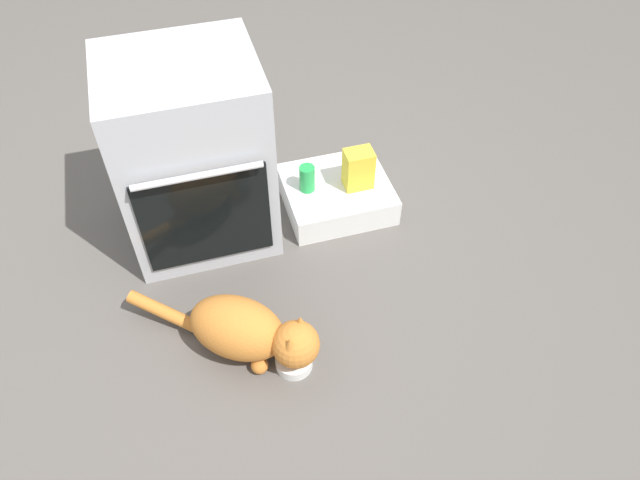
# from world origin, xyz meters

# --- Properties ---
(ground) EXTENTS (8.00, 8.00, 0.00)m
(ground) POSITION_xyz_m (0.00, 0.00, 0.00)
(ground) COLOR #56514C
(oven) EXTENTS (0.56, 0.55, 0.79)m
(oven) POSITION_xyz_m (0.00, 0.37, 0.39)
(oven) COLOR #B7BABF
(oven) RESTS_ON ground
(pantry_cabinet) EXTENTS (0.45, 0.40, 0.13)m
(pantry_cabinet) POSITION_xyz_m (0.58, 0.35, 0.06)
(pantry_cabinet) COLOR white
(pantry_cabinet) RESTS_ON ground
(food_bowl) EXTENTS (0.13, 0.13, 0.07)m
(food_bowl) POSITION_xyz_m (0.19, -0.40, 0.03)
(food_bowl) COLOR white
(food_bowl) RESTS_ON ground
(cat) EXTENTS (0.64, 0.51, 0.24)m
(cat) POSITION_xyz_m (0.06, -0.29, 0.13)
(cat) COLOR #C6752D
(cat) RESTS_ON ground
(snack_bag) EXTENTS (0.12, 0.09, 0.18)m
(snack_bag) POSITION_xyz_m (0.67, 0.31, 0.22)
(snack_bag) COLOR yellow
(snack_bag) RESTS_ON pantry_cabinet
(soda_can) EXTENTS (0.07, 0.07, 0.12)m
(soda_can) POSITION_xyz_m (0.45, 0.35, 0.19)
(soda_can) COLOR green
(soda_can) RESTS_ON pantry_cabinet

